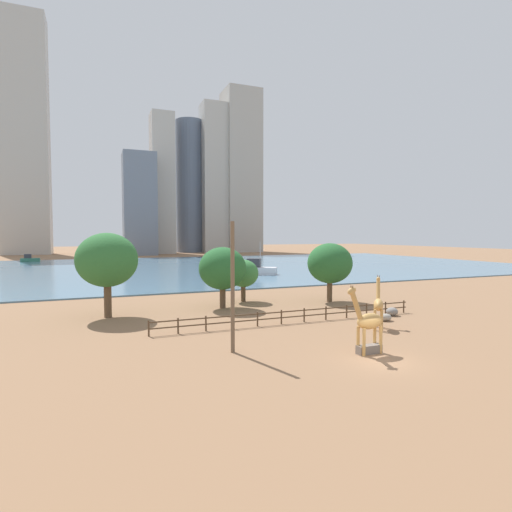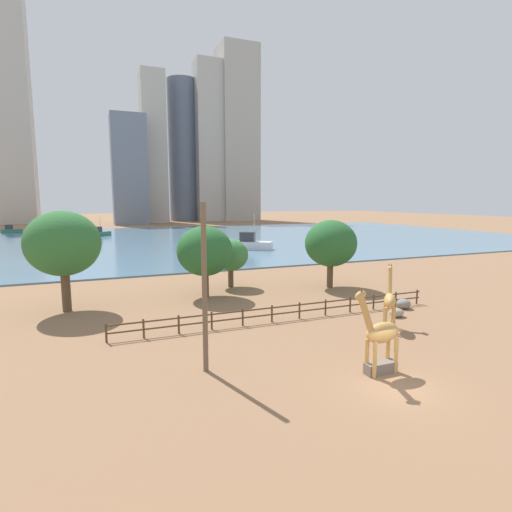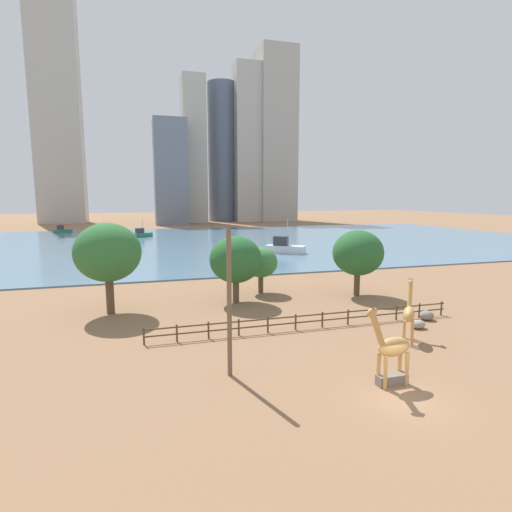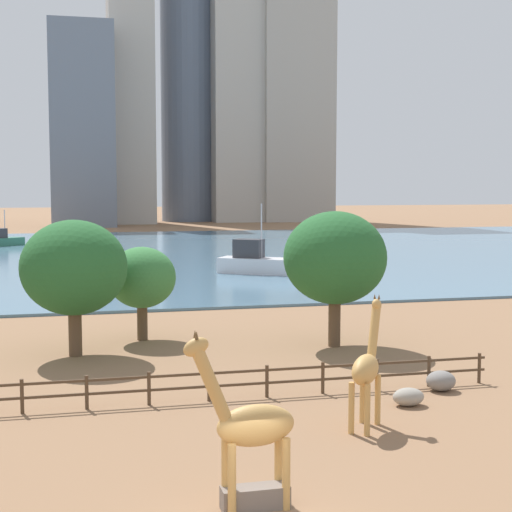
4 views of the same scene
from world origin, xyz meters
name	(u,v)px [view 2 (image 2 of 4)]	position (x,y,z in m)	size (l,w,h in m)	color
ground_plane	(157,240)	(0.00, 80.00, 0.00)	(400.00, 400.00, 0.00)	#8C6647
harbor_water	(159,240)	(0.00, 77.00, 0.10)	(180.00, 86.00, 0.20)	slate
giraffe_tall	(380,333)	(0.25, 1.61, 2.26)	(3.07, 1.00, 4.83)	tan
giraffe_companion	(390,300)	(5.80, 7.37, 2.12)	(2.13, 2.55, 4.56)	tan
utility_pole	(205,289)	(-8.14, 5.40, 4.52)	(0.28, 0.28, 9.04)	brown
boulder_near_fence	(403,304)	(10.64, 11.24, 0.42)	(1.22, 1.11, 0.83)	gray
boulder_by_pole	(396,313)	(8.41, 9.54, 0.35)	(1.24, 0.92, 0.69)	gray
feeding_trough	(381,368)	(0.41, 1.63, 0.30)	(1.80, 0.60, 0.60)	#72665B
enclosure_fence	(287,311)	(-0.04, 12.00, 0.76)	(26.12, 0.14, 1.30)	#4C3826
tree_left_large	(231,255)	(-0.26, 24.81, 3.41)	(3.70, 3.70, 5.11)	brown
tree_center_broad	(331,244)	(9.36, 20.73, 4.66)	(5.38, 5.38, 7.10)	brown
tree_right_tall	(205,251)	(-3.88, 21.56, 4.39)	(5.22, 5.22, 6.77)	brown
tree_left_small	(63,244)	(-15.80, 21.11, 5.62)	(5.89, 5.89, 8.31)	brown
boat_ferry	(251,243)	(13.01, 52.91, 1.28)	(7.44, 6.20, 6.50)	silver
boat_sailboat	(11,230)	(-34.86, 112.82, 0.96)	(5.13, 2.01, 2.23)	#337259
boat_tug	(99,233)	(-12.42, 92.80, 1.01)	(5.55, 4.69, 4.86)	#337259
skyline_tower_needle	(3,95)	(-42.78, 166.15, 48.20)	(17.99, 12.03, 96.39)	#B7B2A8
skyline_block_central	(183,152)	(24.25, 163.16, 30.09)	(12.93, 12.93, 60.18)	slate
skyline_tower_glass	(154,149)	(10.23, 154.19, 29.76)	(9.43, 10.96, 59.52)	#B7B2A8
skyline_block_left	(129,170)	(-0.38, 143.74, 20.09)	(12.53, 11.53, 40.19)	slate
skyline_block_right	(212,143)	(35.38, 157.35, 33.65)	(14.01, 10.57, 67.30)	#B7B2A8
skyline_tower_short	(237,136)	(47.58, 158.60, 37.60)	(16.21, 15.86, 75.20)	#ADA89E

